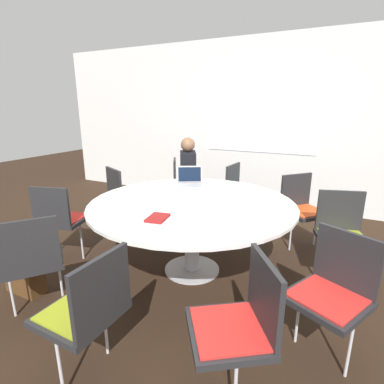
{
  "coord_description": "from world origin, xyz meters",
  "views": [
    {
      "loc": [
        1.23,
        -2.47,
        1.63
      ],
      "look_at": [
        0.0,
        0.0,
        0.84
      ],
      "focal_mm": 28.0,
      "sensor_mm": 36.0,
      "label": 1
    }
  ],
  "objects_px": {
    "chair_8": "(302,205)",
    "laptop": "(190,181)",
    "chair_2": "(60,216)",
    "spiral_notebook": "(158,218)",
    "chair_9": "(241,190)",
    "chair_5": "(240,319)",
    "chair_0": "(183,182)",
    "chair_4": "(88,306)",
    "chair_1": "(124,193)",
    "chair_6": "(333,287)",
    "handbag": "(25,278)",
    "person_0": "(189,173)",
    "chair_3": "(31,257)",
    "chair_7": "(342,230)"
  },
  "relations": [
    {
      "from": "chair_0",
      "to": "person_0",
      "type": "xyz_separation_m",
      "value": [
        0.19,
        -0.17,
        0.19
      ]
    },
    {
      "from": "chair_8",
      "to": "spiral_notebook",
      "type": "height_order",
      "value": "chair_8"
    },
    {
      "from": "chair_3",
      "to": "chair_4",
      "type": "xyz_separation_m",
      "value": [
        0.83,
        -0.25,
        0.0
      ]
    },
    {
      "from": "chair_1",
      "to": "spiral_notebook",
      "type": "relative_size",
      "value": 3.73
    },
    {
      "from": "chair_2",
      "to": "handbag",
      "type": "distance_m",
      "value": 0.71
    },
    {
      "from": "chair_0",
      "to": "spiral_notebook",
      "type": "height_order",
      "value": "chair_0"
    },
    {
      "from": "chair_8",
      "to": "laptop",
      "type": "xyz_separation_m",
      "value": [
        -1.21,
        -0.52,
        0.27
      ]
    },
    {
      "from": "chair_6",
      "to": "laptop",
      "type": "height_order",
      "value": "laptop"
    },
    {
      "from": "chair_5",
      "to": "laptop",
      "type": "distance_m",
      "value": 2.08
    },
    {
      "from": "chair_1",
      "to": "chair_6",
      "type": "relative_size",
      "value": 1.0
    },
    {
      "from": "chair_7",
      "to": "chair_9",
      "type": "bearing_deg",
      "value": -53.28
    },
    {
      "from": "chair_2",
      "to": "chair_9",
      "type": "distance_m",
      "value": 2.32
    },
    {
      "from": "chair_2",
      "to": "chair_8",
      "type": "distance_m",
      "value": 2.72
    },
    {
      "from": "chair_8",
      "to": "laptop",
      "type": "relative_size",
      "value": 2.26
    },
    {
      "from": "chair_1",
      "to": "person_0",
      "type": "bearing_deg",
      "value": 76.81
    },
    {
      "from": "chair_2",
      "to": "spiral_notebook",
      "type": "distance_m",
      "value": 1.32
    },
    {
      "from": "chair_7",
      "to": "person_0",
      "type": "distance_m",
      "value": 2.2
    },
    {
      "from": "chair_3",
      "to": "chair_7",
      "type": "xyz_separation_m",
      "value": [
        2.13,
        1.65,
        0.0
      ]
    },
    {
      "from": "chair_1",
      "to": "chair_7",
      "type": "xyz_separation_m",
      "value": [
        2.63,
        -0.08,
        0.0
      ]
    },
    {
      "from": "chair_9",
      "to": "chair_5",
      "type": "bearing_deg",
      "value": 22.41
    },
    {
      "from": "laptop",
      "to": "chair_3",
      "type": "bearing_deg",
      "value": -134.4
    },
    {
      "from": "chair_6",
      "to": "laptop",
      "type": "bearing_deg",
      "value": -8.85
    },
    {
      "from": "chair_0",
      "to": "handbag",
      "type": "distance_m",
      "value": 2.53
    },
    {
      "from": "chair_1",
      "to": "chair_0",
      "type": "bearing_deg",
      "value": 91.5
    },
    {
      "from": "chair_6",
      "to": "chair_3",
      "type": "bearing_deg",
      "value": 42.4
    },
    {
      "from": "handbag",
      "to": "person_0",
      "type": "bearing_deg",
      "value": 78.01
    },
    {
      "from": "chair_9",
      "to": "laptop",
      "type": "height_order",
      "value": "laptop"
    },
    {
      "from": "chair_2",
      "to": "person_0",
      "type": "distance_m",
      "value": 1.87
    },
    {
      "from": "chair_0",
      "to": "chair_4",
      "type": "height_order",
      "value": "same"
    },
    {
      "from": "chair_5",
      "to": "handbag",
      "type": "relative_size",
      "value": 2.4
    },
    {
      "from": "chair_3",
      "to": "handbag",
      "type": "xyz_separation_m",
      "value": [
        -0.39,
        0.16,
        -0.38
      ]
    },
    {
      "from": "person_0",
      "to": "spiral_notebook",
      "type": "relative_size",
      "value": 5.24
    },
    {
      "from": "chair_8",
      "to": "laptop",
      "type": "height_order",
      "value": "laptop"
    },
    {
      "from": "handbag",
      "to": "chair_8",
      "type": "bearing_deg",
      "value": 45.19
    },
    {
      "from": "laptop",
      "to": "handbag",
      "type": "height_order",
      "value": "laptop"
    },
    {
      "from": "chair_6",
      "to": "chair_7",
      "type": "xyz_separation_m",
      "value": [
        0.04,
        1.05,
        0.0
      ]
    },
    {
      "from": "chair_1",
      "to": "chair_9",
      "type": "relative_size",
      "value": 1.0
    },
    {
      "from": "chair_7",
      "to": "person_0",
      "type": "bearing_deg",
      "value": -39.1
    },
    {
      "from": "chair_9",
      "to": "spiral_notebook",
      "type": "relative_size",
      "value": 3.73
    },
    {
      "from": "chair_2",
      "to": "spiral_notebook",
      "type": "xyz_separation_m",
      "value": [
        1.3,
        -0.1,
        0.23
      ]
    },
    {
      "from": "chair_7",
      "to": "chair_8",
      "type": "relative_size",
      "value": 1.0
    },
    {
      "from": "chair_0",
      "to": "chair_4",
      "type": "bearing_deg",
      "value": -11.18
    },
    {
      "from": "chair_6",
      "to": "handbag",
      "type": "relative_size",
      "value": 2.4
    },
    {
      "from": "chair_9",
      "to": "laptop",
      "type": "relative_size",
      "value": 2.26
    },
    {
      "from": "chair_1",
      "to": "chair_4",
      "type": "height_order",
      "value": "same"
    },
    {
      "from": "chair_1",
      "to": "chair_2",
      "type": "bearing_deg",
      "value": -66.57
    },
    {
      "from": "chair_6",
      "to": "person_0",
      "type": "bearing_deg",
      "value": -16.72
    },
    {
      "from": "chair_1",
      "to": "person_0",
      "type": "relative_size",
      "value": 0.71
    },
    {
      "from": "chair_9",
      "to": "person_0",
      "type": "xyz_separation_m",
      "value": [
        -0.75,
        -0.11,
        0.19
      ]
    },
    {
      "from": "chair_5",
      "to": "chair_7",
      "type": "relative_size",
      "value": 1.0
    }
  ]
}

